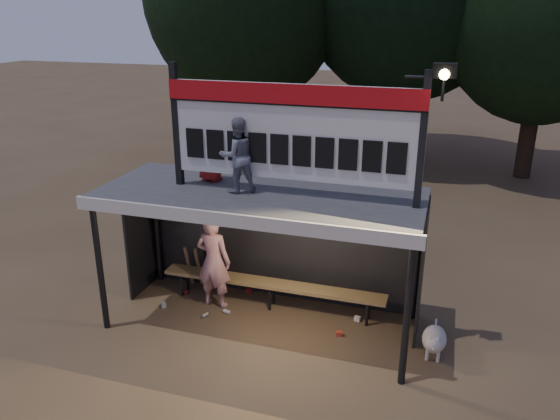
# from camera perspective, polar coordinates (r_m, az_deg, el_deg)

# --- Properties ---
(ground) EXTENTS (80.00, 80.00, 0.00)m
(ground) POSITION_cam_1_polar(r_m,az_deg,el_deg) (9.38, -1.94, -11.65)
(ground) COLOR #4E3B27
(ground) RESTS_ON ground
(player) EXTENTS (0.65, 0.45, 1.72)m
(player) POSITION_cam_1_polar(r_m,az_deg,el_deg) (9.54, -6.95, -5.32)
(player) COLOR silver
(player) RESTS_ON ground
(child_a) EXTENTS (0.70, 0.69, 1.14)m
(child_a) POSITION_cam_1_polar(r_m,az_deg,el_deg) (8.24, -4.48, 5.71)
(child_a) COLOR slate
(child_a) RESTS_ON dugout_shelter
(child_b) EXTENTS (0.58, 0.45, 1.05)m
(child_b) POSITION_cam_1_polar(r_m,az_deg,el_deg) (8.86, -7.29, 6.32)
(child_b) COLOR #A71C19
(child_b) RESTS_ON dugout_shelter
(dugout_shelter) EXTENTS (5.10, 2.08, 2.32)m
(dugout_shelter) POSITION_cam_1_polar(r_m,az_deg,el_deg) (8.76, -1.55, -0.53)
(dugout_shelter) COLOR #404043
(dugout_shelter) RESTS_ON ground
(scoreboard_assembly) EXTENTS (4.10, 0.27, 1.99)m
(scoreboard_assembly) POSITION_cam_1_polar(r_m,az_deg,el_deg) (7.95, 1.59, 8.42)
(scoreboard_assembly) COLOR black
(scoreboard_assembly) RESTS_ON dugout_shelter
(bench) EXTENTS (4.00, 0.35, 0.48)m
(bench) POSITION_cam_1_polar(r_m,az_deg,el_deg) (9.61, -0.88, -7.81)
(bench) COLOR olive
(bench) RESTS_ON ground
(tree_right) EXTENTS (6.08, 6.08, 8.72)m
(tree_right) POSITION_cam_1_polar(r_m,az_deg,el_deg) (18.15, 26.31, 19.04)
(tree_right) COLOR #2F1F15
(tree_right) RESTS_ON ground
(dog) EXTENTS (0.36, 0.81, 0.49)m
(dog) POSITION_cam_1_polar(r_m,az_deg,el_deg) (8.75, 15.82, -12.90)
(dog) COLOR beige
(dog) RESTS_ON ground
(bats) EXTENTS (0.68, 0.35, 0.84)m
(bats) POSITION_cam_1_polar(r_m,az_deg,el_deg) (10.32, -8.00, -5.96)
(bats) COLOR #986F47
(bats) RESTS_ON ground
(litter) EXTENTS (3.47, 1.14, 0.08)m
(litter) POSITION_cam_1_polar(r_m,az_deg,el_deg) (9.69, -3.62, -10.29)
(litter) COLOR #A61D1C
(litter) RESTS_ON ground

